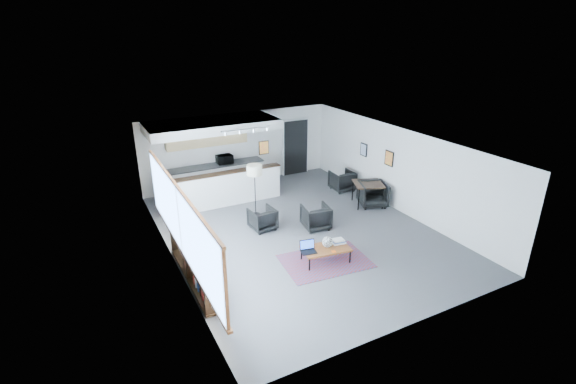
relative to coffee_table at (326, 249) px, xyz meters
name	(u,v)px	position (x,y,z in m)	size (l,w,h in m)	color
room	(299,189)	(0.19, 1.73, 0.95)	(7.02, 9.02, 2.62)	#4D4D4F
window	(180,222)	(-3.27, 0.83, 1.10)	(0.10, 5.95, 1.66)	#8CBFFF
console	(194,268)	(-3.11, 0.68, -0.02)	(0.35, 3.00, 0.80)	black
kitchenette	(213,156)	(-1.01, 5.44, 1.03)	(4.20, 1.96, 2.60)	white
doorway	(295,147)	(2.49, 6.15, 0.72)	(1.10, 0.12, 2.15)	black
track_light	(246,130)	(-0.40, 3.93, 2.18)	(1.60, 0.07, 0.15)	silver
wall_art_lower	(389,158)	(3.66, 2.13, 1.20)	(0.03, 0.38, 0.48)	black
wall_art_upper	(364,150)	(3.66, 3.43, 1.15)	(0.03, 0.34, 0.44)	black
kilim_rug	(325,261)	(0.00, 0.00, -0.34)	(2.25, 1.64, 0.01)	#502A3E
coffee_table	(326,249)	(0.00, 0.00, 0.00)	(1.24, 0.79, 0.38)	brown
laptop	(308,248)	(-0.46, 0.08, 0.10)	(0.42, 0.37, 0.26)	black
ceramic_pot	(327,242)	(0.06, 0.03, 0.16)	(0.27, 0.27, 0.27)	gray
book_stack	(338,241)	(0.41, 0.08, 0.08)	(0.36, 0.30, 0.10)	silver
coaster	(334,251)	(0.07, -0.24, 0.03)	(0.12, 0.12, 0.01)	#E5590C
armchair_left	(262,218)	(-0.64, 2.34, 0.00)	(0.68, 0.63, 0.70)	black
armchair_right	(316,216)	(0.75, 1.70, 0.03)	(0.73, 0.68, 0.75)	black
floor_lamp	(254,172)	(-0.44, 3.29, 1.06)	(0.50, 0.50, 1.62)	black
dining_table	(368,185)	(3.09, 2.35, 0.33)	(1.15, 1.15, 0.75)	black
dining_chair_near	(373,195)	(3.19, 2.21, 0.02)	(0.71, 0.67, 0.74)	black
dining_chair_far	(342,181)	(3.10, 3.80, -0.02)	(0.64, 0.60, 0.66)	black
microwave	(224,158)	(-0.48, 5.88, 0.76)	(0.55, 0.30, 0.37)	black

